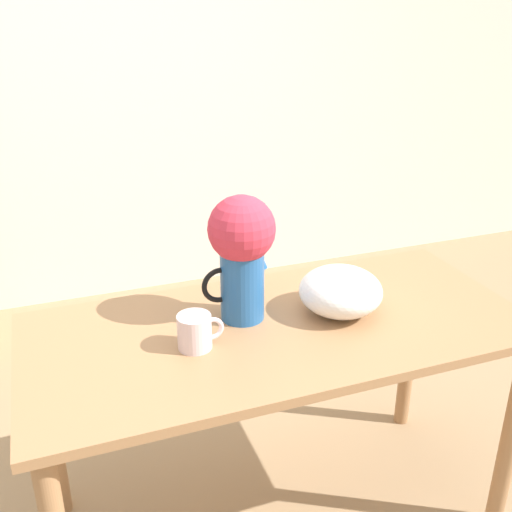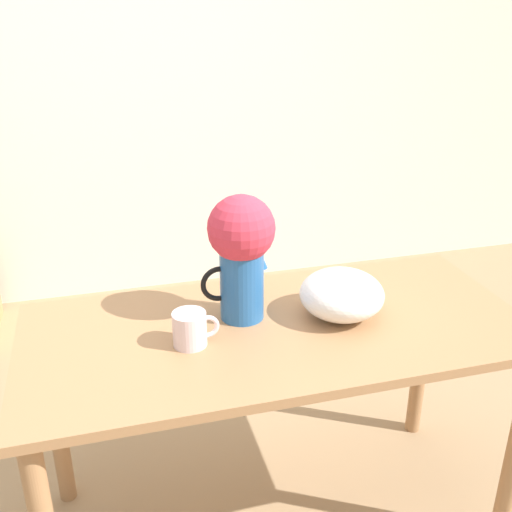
# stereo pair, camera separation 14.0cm
# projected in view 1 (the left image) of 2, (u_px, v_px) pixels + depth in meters

# --- Properties ---
(wall_back) EXTENTS (8.00, 0.05, 2.60)m
(wall_back) POSITION_uv_depth(u_px,v_px,m) (108.00, 78.00, 3.30)
(wall_back) COLOR silver
(wall_back) RESTS_ON ground_plane
(table) EXTENTS (1.55, 0.71, 0.79)m
(table) POSITION_uv_depth(u_px,v_px,m) (279.00, 356.00, 1.89)
(table) COLOR #A3754C
(table) RESTS_ON ground_plane
(flower_vase) EXTENTS (0.23, 0.20, 0.40)m
(flower_vase) POSITION_uv_depth(u_px,v_px,m) (242.00, 247.00, 1.79)
(flower_vase) COLOR #235B9E
(flower_vase) RESTS_ON table
(coffee_mug) EXTENTS (0.14, 0.10, 0.10)m
(coffee_mug) POSITION_uv_depth(u_px,v_px,m) (196.00, 332.00, 1.70)
(coffee_mug) COLOR silver
(coffee_mug) RESTS_ON table
(white_bowl) EXTENTS (0.26, 0.26, 0.15)m
(white_bowl) POSITION_uv_depth(u_px,v_px,m) (341.00, 291.00, 1.89)
(white_bowl) COLOR white
(white_bowl) RESTS_ON table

